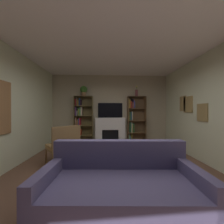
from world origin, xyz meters
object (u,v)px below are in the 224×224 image
bookshelf_left (82,120)px  tv (110,110)px  vase_with_flowers (136,93)px  armchair (64,144)px  potted_plant (84,90)px  couch (121,189)px  fireplace (110,130)px  bookshelf_right (134,120)px  coffee_table (116,163)px

bookshelf_left → tv: bearing=4.3°
vase_with_flowers → armchair: (-2.31, -1.82, -1.60)m
vase_with_flowers → potted_plant: bearing=-180.0°
couch → tv: bearing=90.5°
tv → vase_with_flowers: (1.06, -0.12, 0.72)m
potted_plant → fireplace: bearing=2.6°
bookshelf_left → bookshelf_right: size_ratio=1.00×
couch → armchair: bearing=128.7°
tv → coffee_table: size_ratio=1.25×
bookshelf_right → coffee_table: (-0.94, -2.70, -0.63)m
fireplace → tv: 0.82m
fireplace → bookshelf_right: (0.97, -0.01, 0.41)m
fireplace → tv: (0.00, 0.07, 0.82)m
coffee_table → couch: bearing=-89.8°
fireplace → couch: bearing=-89.5°
coffee_table → vase_with_flowers: bearing=68.8°
bookshelf_right → vase_with_flowers: size_ratio=4.48×
bookshelf_left → vase_with_flowers: 2.47m
vase_with_flowers → couch: size_ratio=0.21×
potted_plant → couch: 4.06m
couch → armchair: armchair is taller
couch → coffee_table: couch is taller
armchair → coffee_table: size_ratio=1.23×
tv → potted_plant: size_ratio=2.45×
couch → potted_plant: bearing=107.8°
tv → bookshelf_left: size_ratio=0.51×
potted_plant → vase_with_flowers: 2.13m
coffee_table → armchair: bearing=146.4°
fireplace → coffee_table: (0.03, -2.71, -0.23)m
coffee_table → bookshelf_right: bearing=70.9°
fireplace → tv: size_ratio=1.30×
fireplace → potted_plant: 1.94m
armchair → bookshelf_right: bearing=39.9°
couch → armchair: 2.06m
couch → vase_with_flowers: bearing=73.2°
fireplace → armchair: 2.24m
bookshelf_left → potted_plant: bearing=-20.5°
tv → couch: bearing=-89.5°
bookshelf_left → armchair: (-0.09, -1.85, -0.50)m
bookshelf_right → vase_with_flowers: 1.14m
bookshelf_left → vase_with_flowers: size_ratio=4.48×
fireplace → bookshelf_right: 1.05m
vase_with_flowers → bookshelf_left: bearing=179.1°
tv → potted_plant: bearing=-173.6°
bookshelf_left → potted_plant: (0.09, -0.03, 1.18)m
vase_with_flowers → couch: 4.00m
potted_plant → coffee_table: (1.09, -2.66, -1.85)m
bookshelf_left → couch: (1.19, -3.45, -0.72)m
bookshelf_left → couch: 3.72m
armchair → couch: bearing=-51.3°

